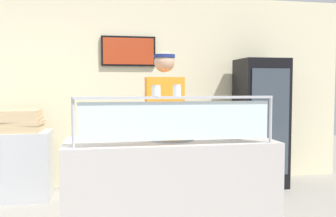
{
  "coord_description": "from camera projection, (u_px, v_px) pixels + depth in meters",
  "views": [
    {
      "loc": [
        0.29,
        -2.73,
        1.41
      ],
      "look_at": [
        0.88,
        0.4,
        1.22
      ],
      "focal_mm": 39.39,
      "sensor_mm": 36.0,
      "label": 1
    }
  ],
  "objects": [
    {
      "name": "shop_rear_unit",
      "position": [
        141.0,
        90.0,
        5.3
      ],
      "size": [
        6.16,
        0.13,
        2.7
      ],
      "color": "beige",
      "rests_on": "ground"
    },
    {
      "name": "serving_counter",
      "position": [
        169.0,
        194.0,
        3.19
      ],
      "size": [
        1.76,
        0.72,
        0.95
      ],
      "primitive_type": "cube",
      "color": "#BCB7B2",
      "rests_on": "ground"
    },
    {
      "name": "sneeze_guard",
      "position": [
        177.0,
        113.0,
        2.85
      ],
      "size": [
        1.59,
        0.06,
        0.38
      ],
      "color": "#B2B5BC",
      "rests_on": "serving_counter"
    },
    {
      "name": "pizza_tray",
      "position": [
        170.0,
        138.0,
        3.18
      ],
      "size": [
        0.41,
        0.41,
        0.04
      ],
      "color": "#9EA0A8",
      "rests_on": "serving_counter"
    },
    {
      "name": "pizza_server",
      "position": [
        172.0,
        135.0,
        3.16
      ],
      "size": [
        0.15,
        0.29,
        0.01
      ],
      "primitive_type": "cube",
      "rotation": [
        0.0,
        0.0,
        0.3
      ],
      "color": "#ADAFB7",
      "rests_on": "pizza_tray"
    },
    {
      "name": "parmesan_shaker",
      "position": [
        156.0,
        91.0,
        2.81
      ],
      "size": [
        0.07,
        0.07,
        0.09
      ],
      "color": "white",
      "rests_on": "sneeze_guard"
    },
    {
      "name": "pepper_flake_shaker",
      "position": [
        177.0,
        91.0,
        2.84
      ],
      "size": [
        0.06,
        0.06,
        0.09
      ],
      "color": "white",
      "rests_on": "sneeze_guard"
    },
    {
      "name": "worker_figure",
      "position": [
        165.0,
        126.0,
        3.77
      ],
      "size": [
        0.41,
        0.5,
        1.76
      ],
      "color": "#23232D",
      "rests_on": "ground"
    },
    {
      "name": "drink_fridge",
      "position": [
        261.0,
        123.0,
        5.2
      ],
      "size": [
        0.63,
        0.61,
        1.79
      ],
      "color": "black",
      "rests_on": "ground"
    },
    {
      "name": "prep_shelf",
      "position": [
        22.0,
        165.0,
        4.6
      ],
      "size": [
        0.7,
        0.55,
        0.84
      ],
      "primitive_type": "cube",
      "color": "#B7BABF",
      "rests_on": "ground"
    },
    {
      "name": "pizza_box_stack",
      "position": [
        21.0,
        121.0,
        4.57
      ],
      "size": [
        0.51,
        0.5,
        0.27
      ],
      "color": "tan",
      "rests_on": "prep_shelf"
    }
  ]
}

